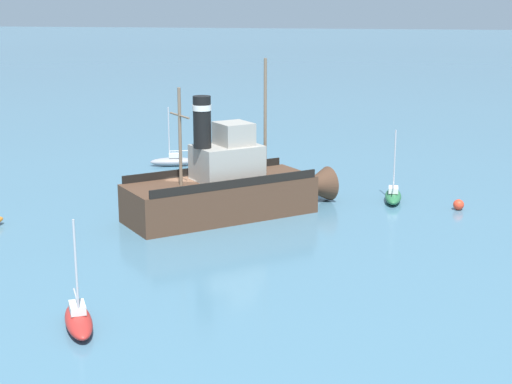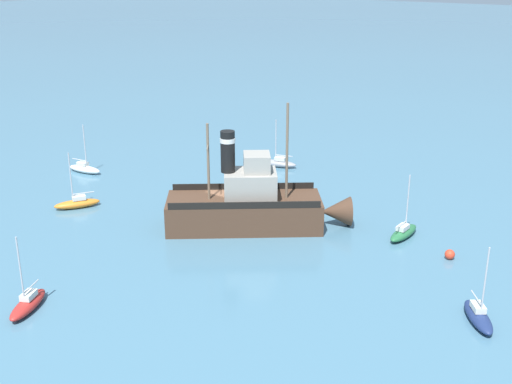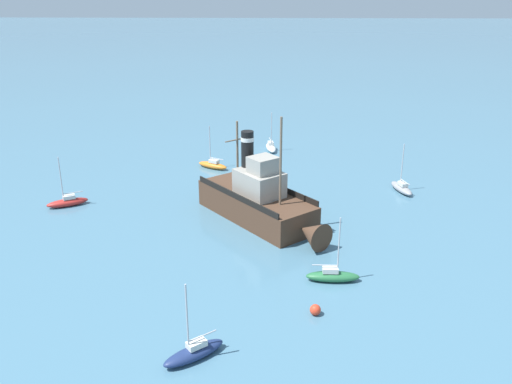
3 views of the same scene
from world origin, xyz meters
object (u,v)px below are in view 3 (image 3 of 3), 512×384
at_px(mooring_buoy, 315,310).
at_px(old_tugboat, 260,201).
at_px(sailboat_white, 271,147).
at_px(sailboat_navy, 194,352).
at_px(sailboat_red, 68,202).
at_px(sailboat_green, 333,276).
at_px(sailboat_grey, 402,188).
at_px(sailboat_orange, 213,165).

bearing_deg(mooring_buoy, old_tugboat, -75.09).
xyz_separation_m(sailboat_white, sailboat_navy, (4.05, 40.92, 0.00)).
xyz_separation_m(sailboat_white, sailboat_red, (19.15, 19.02, 0.00)).
relative_size(sailboat_green, sailboat_red, 1.00).
relative_size(sailboat_grey, sailboat_white, 1.00).
bearing_deg(sailboat_white, sailboat_red, 44.80).
bearing_deg(sailboat_green, sailboat_white, -81.87).
distance_m(sailboat_orange, sailboat_red, 17.12).
bearing_deg(sailboat_orange, sailboat_grey, 161.27).
bearing_deg(old_tugboat, sailboat_red, -8.50).
xyz_separation_m(sailboat_white, mooring_buoy, (-3.07, 36.38, -0.07)).
relative_size(old_tugboat, mooring_buoy, 18.57).
distance_m(old_tugboat, sailboat_white, 21.82).
bearing_deg(sailboat_navy, old_tugboat, -99.56).
bearing_deg(old_tugboat, sailboat_grey, -151.76).
bearing_deg(mooring_buoy, sailboat_green, -109.63).
bearing_deg(sailboat_green, old_tugboat, -62.45).
height_order(sailboat_red, mooring_buoy, sailboat_red).
distance_m(sailboat_green, mooring_buoy, 4.51).
xyz_separation_m(sailboat_green, sailboat_red, (23.74, -13.11, 0.00)).
relative_size(sailboat_red, sailboat_navy, 1.00).
xyz_separation_m(sailboat_grey, sailboat_navy, (17.38, 26.77, 0.00)).
relative_size(sailboat_orange, sailboat_red, 1.00).
bearing_deg(sailboat_orange, mooring_buoy, 108.44).
height_order(sailboat_orange, sailboat_grey, same).
bearing_deg(old_tugboat, sailboat_navy, 80.44).
bearing_deg(sailboat_orange, sailboat_navy, 94.34).
bearing_deg(mooring_buoy, sailboat_grey, -114.79).
bearing_deg(sailboat_green, sailboat_navy, 45.51).
relative_size(sailboat_red, mooring_buoy, 6.88).
bearing_deg(mooring_buoy, sailboat_white, -85.17).
xyz_separation_m(sailboat_orange, sailboat_red, (12.56, 11.62, 0.00)).
bearing_deg(old_tugboat, mooring_buoy, 104.91).
relative_size(old_tugboat, sailboat_grey, 2.70).
height_order(old_tugboat, sailboat_white, old_tugboat).
height_order(old_tugboat, sailboat_grey, old_tugboat).
bearing_deg(sailboat_orange, old_tugboat, 111.88).
distance_m(sailboat_orange, mooring_buoy, 30.55).
bearing_deg(sailboat_orange, sailboat_white, -131.69).
bearing_deg(sailboat_green, mooring_buoy, 70.37).
relative_size(sailboat_orange, sailboat_green, 1.00).
relative_size(sailboat_grey, sailboat_navy, 1.00).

